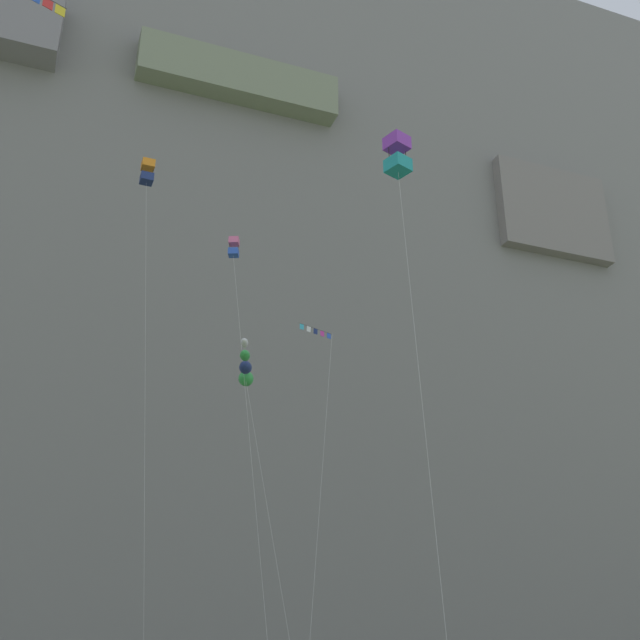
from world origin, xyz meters
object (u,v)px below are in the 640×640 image
object	(u,v)px
kite_banner_low_left	(14,31)
kite_banner_mid_center	(316,375)
kite_box_upper_left	(147,174)
kite_box_low_right	(234,251)
kite_windsock_high_left	(246,369)
kite_box_upper_mid	(397,155)

from	to	relation	value
kite_banner_low_left	kite_banner_mid_center	bearing A→B (deg)	50.30
kite_box_upper_left	kite_box_low_right	bearing A→B (deg)	-39.09
kite_banner_mid_center	kite_windsock_high_left	size ratio (longest dim) A/B	1.26
kite_banner_low_left	kite_banner_mid_center	distance (m)	27.50
kite_banner_mid_center	kite_box_upper_mid	bearing A→B (deg)	-93.72
kite_banner_mid_center	kite_box_upper_left	bearing A→B (deg)	174.21
kite_banner_mid_center	kite_box_upper_left	size ratio (longest dim) A/B	0.69
kite_box_upper_left	kite_banner_low_left	bearing A→B (deg)	-106.84
kite_windsock_high_left	kite_banner_mid_center	bearing A→B (deg)	36.75
kite_box_upper_mid	kite_windsock_high_left	world-z (taller)	kite_box_upper_mid
kite_box_upper_mid	kite_box_upper_left	size ratio (longest dim) A/B	0.82
kite_banner_mid_center	kite_windsock_high_left	world-z (taller)	kite_banner_mid_center
kite_box_upper_left	kite_windsock_high_left	size ratio (longest dim) A/B	1.83
kite_banner_mid_center	kite_windsock_high_left	xyz separation A→B (m)	(-5.41, -4.04, -1.65)
kite_box_low_right	kite_banner_mid_center	bearing A→B (deg)	24.92
kite_box_upper_mid	kite_box_upper_left	world-z (taller)	kite_box_upper_left
kite_box_low_right	kite_box_upper_left	distance (m)	8.95
kite_banner_mid_center	kite_windsock_high_left	bearing A→B (deg)	-143.25
kite_box_upper_mid	kite_box_upper_left	xyz separation A→B (m)	(-9.95, 14.39, 5.67)
kite_banner_mid_center	kite_box_upper_left	xyz separation A→B (m)	(-10.81, 1.10, 12.27)
kite_box_upper_left	kite_box_upper_mid	bearing A→B (deg)	-55.36
kite_box_upper_mid	kite_banner_mid_center	xyz separation A→B (m)	(0.86, 13.30, -6.60)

